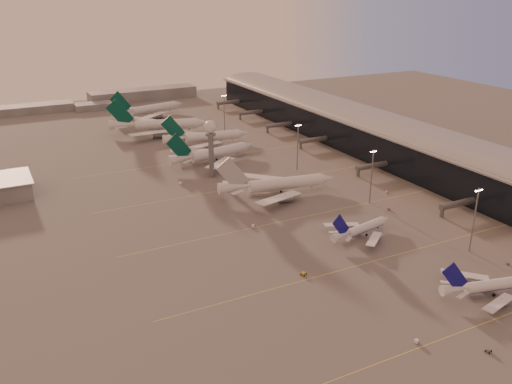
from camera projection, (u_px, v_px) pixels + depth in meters
name	position (u px, v px, depth m)	size (l,w,h in m)	color
ground	(341.00, 289.00, 176.35)	(700.00, 700.00, 0.00)	#5E5B5B
taxiway_markings	(322.00, 212.00, 235.59)	(180.00, 185.25, 0.02)	#D6C54B
terminal	(384.00, 137.00, 309.87)	(57.00, 362.00, 23.04)	black
radar_tower	(211.00, 137.00, 270.46)	(6.40, 6.40, 31.10)	slate
mast_a	(475.00, 217.00, 196.12)	(3.60, 0.56, 25.00)	slate
mast_b	(372.00, 174.00, 240.47)	(3.60, 0.56, 25.00)	slate
mast_c	(298.00, 145.00, 283.96)	(3.60, 0.56, 25.00)	slate
mast_d	(224.00, 111.00, 357.76)	(3.60, 0.56, 25.00)	slate
distant_horizon	(112.00, 99.00, 445.77)	(165.00, 37.50, 9.00)	slate
narrowbody_near	(489.00, 287.00, 171.93)	(34.16, 26.95, 13.56)	silver
narrowbody_mid	(362.00, 230.00, 212.15)	(32.75, 25.90, 12.91)	silver
widebody_white	(278.00, 187.00, 254.53)	(57.59, 45.79, 20.38)	silver
greentail_a	(213.00, 156.00, 300.33)	(55.36, 44.32, 20.28)	silver
greentail_b	(207.00, 139.00, 332.88)	(54.86, 44.06, 19.97)	silver
greentail_c	(160.00, 127.00, 357.84)	(63.45, 50.47, 23.79)	silver
greentail_d	(149.00, 111.00, 403.34)	(59.30, 47.30, 21.97)	silver
gsv_truck_a	(417.00, 339.00, 149.52)	(6.11, 4.10, 2.33)	silver
gsv_tug_near	(488.00, 351.00, 145.78)	(2.67, 3.58, 0.91)	#5C5F62
gsv_catering_a	(508.00, 260.00, 190.68)	(5.12, 3.23, 3.89)	#5C5F62
gsv_tug_mid	(304.00, 274.00, 184.20)	(3.47, 4.16, 1.02)	gold
gsv_truck_b	(389.00, 207.00, 237.01)	(6.07, 3.99, 2.31)	#5C5F62
gsv_truck_c	(253.00, 224.00, 220.45)	(4.64, 5.83, 2.26)	silver
gsv_catering_b	(387.00, 189.00, 256.34)	(4.64, 2.94, 3.53)	silver
gsv_tug_far	(238.00, 184.00, 267.12)	(3.31, 3.64, 0.89)	silver
gsv_truck_d	(180.00, 182.00, 267.42)	(3.46, 6.48, 2.48)	silver
gsv_tug_hangar	(234.00, 148.00, 325.32)	(4.40, 3.26, 1.12)	gold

